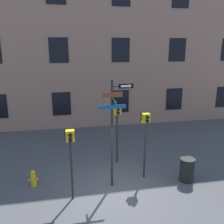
% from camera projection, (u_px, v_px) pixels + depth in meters
% --- Properties ---
extents(ground_plane, '(60.00, 60.00, 0.00)m').
position_uv_depth(ground_plane, '(117.00, 192.00, 9.64)').
color(ground_plane, '#424244').
extents(building_facade, '(24.00, 0.64, 13.82)m').
position_uv_depth(building_facade, '(89.00, 22.00, 15.87)').
color(building_facade, '#936B56').
rests_on(building_facade, ground_plane).
extents(street_sign_pole, '(1.32, 0.94, 4.29)m').
position_uv_depth(street_sign_pole, '(114.00, 124.00, 9.41)').
color(street_sign_pole, black).
rests_on(street_sign_pole, ground_plane).
extents(pedestrian_signal_left, '(0.36, 0.40, 2.69)m').
position_uv_depth(pedestrian_signal_left, '(71.00, 146.00, 8.68)').
color(pedestrian_signal_left, black).
rests_on(pedestrian_signal_left, ground_plane).
extents(pedestrian_signal_right, '(0.36, 0.40, 2.87)m').
position_uv_depth(pedestrian_signal_right, '(146.00, 128.00, 10.15)').
color(pedestrian_signal_right, black).
rests_on(pedestrian_signal_right, ground_plane).
extents(pedestrian_signal_across, '(0.41, 0.40, 2.85)m').
position_uv_depth(pedestrian_signal_across, '(117.00, 117.00, 11.50)').
color(pedestrian_signal_across, black).
rests_on(pedestrian_signal_across, ground_plane).
extents(fire_hydrant, '(0.37, 0.21, 0.69)m').
position_uv_depth(fire_hydrant, '(33.00, 179.00, 9.95)').
color(fire_hydrant, gold).
rests_on(fire_hydrant, ground_plane).
extents(trash_bin, '(0.62, 0.62, 0.99)m').
position_uv_depth(trash_bin, '(187.00, 170.00, 10.31)').
color(trash_bin, black).
rests_on(trash_bin, ground_plane).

